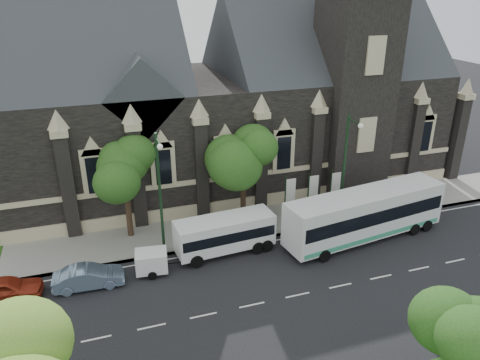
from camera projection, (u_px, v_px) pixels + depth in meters
name	position (u px, v px, depth m)	size (l,w,h in m)	color
ground	(252.00, 305.00, 27.65)	(160.00, 160.00, 0.00)	black
sidewalk	(211.00, 229.00, 35.89)	(80.00, 5.00, 0.15)	gray
museum	(236.00, 96.00, 42.23)	(40.00, 17.70, 29.90)	black
tree_park_east	(465.00, 322.00, 19.48)	(3.40, 3.40, 6.28)	black
tree_walk_right	(245.00, 151.00, 35.59)	(4.08, 4.08, 7.80)	black
tree_walk_left	(126.00, 165.00, 33.01)	(3.91, 3.91, 7.64)	black
street_lamp_near	(346.00, 165.00, 34.69)	(0.36, 1.88, 9.00)	black
street_lamp_mid	(160.00, 190.00, 30.64)	(0.36, 1.88, 9.00)	black
banner_flag_left	(289.00, 194.00, 36.36)	(0.90, 0.10, 4.00)	black
banner_flag_center	(312.00, 191.00, 36.94)	(0.90, 0.10, 4.00)	black
banner_flag_right	(334.00, 188.00, 37.52)	(0.90, 0.10, 4.00)	black
tour_coach	(365.00, 214.00, 34.07)	(13.12, 4.45, 3.76)	silver
shuttle_bus	(225.00, 233.00, 32.48)	(7.15, 2.92, 2.70)	white
box_trailer	(151.00, 261.00, 30.37)	(3.05, 1.80, 1.59)	silver
sedan	(89.00, 277.00, 29.05)	(1.52, 4.35, 1.43)	slate
car_far_red	(5.00, 289.00, 27.91)	(1.74, 4.33, 1.47)	maroon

